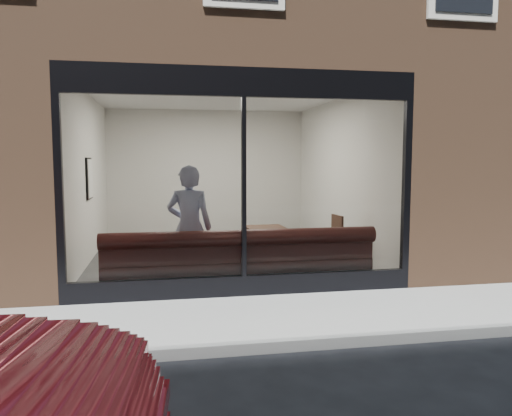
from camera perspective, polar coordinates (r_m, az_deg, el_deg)
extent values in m
plane|color=black|center=(5.32, 2.27, -15.89)|extent=(120.00, 120.00, 0.00)
cube|color=gray|center=(6.24, 0.19, -12.54)|extent=(40.00, 2.00, 0.01)
cube|color=gray|center=(5.25, 2.39, -15.47)|extent=(40.00, 0.10, 0.12)
cube|color=brown|center=(13.10, -22.22, 3.66)|extent=(2.50, 12.00, 3.20)
cube|color=brown|center=(13.72, 10.24, 4.05)|extent=(2.50, 12.00, 3.20)
cube|color=brown|center=(15.87, -6.54, 4.30)|extent=(5.00, 6.00, 3.20)
plane|color=#2D2D30|center=(10.07, -4.06, -5.46)|extent=(6.00, 6.00, 0.00)
plane|color=white|center=(9.96, -4.18, 12.74)|extent=(6.00, 6.00, 0.00)
plane|color=silver|center=(12.87, -5.61, 4.01)|extent=(5.00, 0.00, 5.00)
plane|color=silver|center=(9.93, -18.57, 3.30)|extent=(0.00, 6.00, 6.00)
plane|color=silver|center=(10.47, 9.58, 3.61)|extent=(0.00, 6.00, 6.00)
cube|color=black|center=(7.19, -1.38, -8.88)|extent=(5.00, 0.10, 0.30)
cube|color=black|center=(7.04, -1.44, 14.19)|extent=(5.00, 0.10, 0.40)
cube|color=black|center=(6.97, -1.41, 2.33)|extent=(0.06, 0.10, 2.50)
plane|color=white|center=(6.94, -1.37, 2.31)|extent=(4.80, 0.00, 4.80)
cube|color=#381614|center=(7.56, -1.87, -7.58)|extent=(4.00, 0.55, 0.45)
imported|color=#ACB7E0|center=(7.56, -7.62, -2.18)|extent=(0.77, 0.60, 1.86)
cube|color=#311C13|center=(8.02, -14.49, -3.24)|extent=(0.57, 0.57, 0.04)
cube|color=#311C13|center=(8.78, 1.11, -2.31)|extent=(0.69, 0.69, 0.04)
cube|color=#311C13|center=(9.08, 8.13, -5.30)|extent=(0.47, 0.47, 0.04)
cube|color=white|center=(9.81, -18.43, 3.22)|extent=(0.02, 0.54, 0.71)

